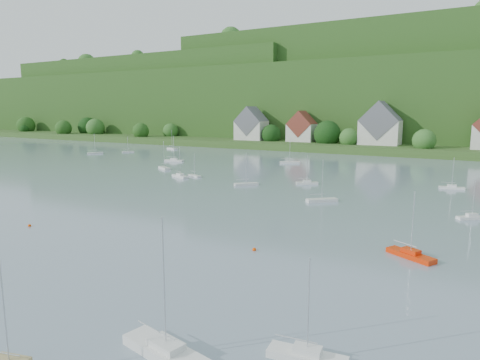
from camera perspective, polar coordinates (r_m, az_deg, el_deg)
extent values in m
cube|color=#345520|center=(199.80, 17.45, 4.41)|extent=(600.00, 60.00, 3.00)
cube|color=#204616|center=(272.96, 21.07, 9.32)|extent=(620.00, 160.00, 40.00)
cube|color=#204616|center=(319.06, -7.50, 10.49)|extent=(200.00, 120.00, 52.00)
cube|color=#204616|center=(266.84, 23.16, 10.93)|extent=(240.00, 130.00, 60.00)
sphere|color=#2E5C22|center=(273.61, -18.83, 6.64)|extent=(11.19, 11.19, 11.19)
sphere|color=#2E5C22|center=(239.44, -9.30, 6.50)|extent=(8.61, 8.61, 8.61)
sphere|color=#1A4C17|center=(238.74, -13.16, 6.40)|extent=(9.03, 9.03, 9.03)
sphere|color=#2E5C22|center=(185.49, 14.38, 5.49)|extent=(8.19, 8.19, 8.19)
sphere|color=#2E5C22|center=(204.11, 2.17, 5.95)|extent=(6.49, 6.49, 6.49)
sphere|color=#1A4C17|center=(327.06, -26.76, 6.55)|extent=(11.94, 11.94, 11.94)
sphere|color=#2E5C22|center=(176.02, 23.44, 4.88)|extent=(8.73, 8.73, 8.73)
sphere|color=black|center=(200.27, 4.20, 6.13)|extent=(9.32, 9.32, 9.32)
sphere|color=black|center=(283.98, -18.97, 6.60)|extent=(9.50, 9.50, 9.50)
sphere|color=black|center=(286.12, -19.76, 6.74)|extent=(11.91, 11.91, 11.91)
sphere|color=#1A4C17|center=(284.22, -22.58, 6.43)|extent=(9.91, 9.91, 9.91)
sphere|color=black|center=(323.41, -26.90, 6.19)|extent=(6.16, 6.16, 6.16)
sphere|color=black|center=(190.71, 11.62, 6.06)|extent=(11.92, 11.92, 11.92)
sphere|color=#2E5C22|center=(277.85, -6.51, 16.45)|extent=(10.52, 10.52, 10.52)
sphere|color=#2E5C22|center=(353.39, -19.85, 14.53)|extent=(13.75, 13.75, 13.75)
sphere|color=#1A4C17|center=(289.19, 3.66, 16.20)|extent=(10.29, 10.29, 10.29)
sphere|color=black|center=(345.08, -13.35, 14.86)|extent=(10.31, 10.31, 10.31)
sphere|color=black|center=(316.82, -14.41, 15.27)|extent=(8.14, 8.14, 8.14)
sphere|color=#2E5C22|center=(339.99, -11.17, 14.93)|extent=(7.15, 7.15, 7.15)
sphere|color=black|center=(383.05, -19.39, 14.05)|extent=(11.66, 11.66, 11.66)
sphere|color=black|center=(271.77, 5.70, 16.50)|extent=(7.18, 7.18, 7.18)
sphere|color=#2E5C22|center=(296.67, -13.54, 15.75)|extent=(8.89, 8.89, 8.89)
sphere|color=#1A4C17|center=(354.86, -22.51, 14.18)|extent=(7.77, 7.77, 7.77)
sphere|color=black|center=(344.12, -14.20, 14.84)|extent=(9.97, 9.97, 9.97)
sphere|color=#2E5C22|center=(254.19, 10.99, 18.75)|extent=(8.18, 8.18, 8.18)
sphere|color=#1A4C17|center=(280.69, 21.95, 17.52)|extent=(12.73, 12.73, 12.73)
sphere|color=#2E5C22|center=(286.49, 11.72, 17.60)|extent=(7.07, 7.07, 7.07)
sphere|color=black|center=(245.96, 19.59, 18.72)|extent=(8.21, 8.21, 8.21)
sphere|color=#2E5C22|center=(273.10, 16.34, 18.03)|extent=(12.24, 12.24, 12.24)
sphere|color=#2E5C22|center=(271.95, -1.23, 18.49)|extent=(13.65, 13.65, 13.65)
sphere|color=#1A4C17|center=(270.76, 12.27, 14.42)|extent=(12.01, 12.01, 12.01)
sphere|color=black|center=(271.99, 20.47, 14.17)|extent=(15.72, 15.72, 15.72)
sphere|color=#1A4C17|center=(265.60, 23.49, 13.92)|extent=(10.54, 10.54, 10.54)
sphere|color=#1A4C17|center=(376.84, -9.32, 12.92)|extent=(8.18, 8.18, 8.18)
sphere|color=black|center=(359.05, -8.03, 13.15)|extent=(8.74, 8.74, 8.74)
sphere|color=black|center=(352.99, -12.28, 13.28)|extent=(15.38, 15.38, 15.38)
cube|color=beige|center=(206.22, 1.54, 6.65)|extent=(14.00, 10.00, 9.00)
cube|color=#5C5D64|center=(206.05, 1.54, 7.90)|extent=(14.00, 10.40, 14.00)
cube|color=beige|center=(197.58, 8.26, 6.29)|extent=(12.00, 9.00, 8.00)
cube|color=maroon|center=(197.41, 8.29, 7.45)|extent=(12.00, 9.36, 12.00)
cube|color=beige|center=(186.63, 18.25, 6.06)|extent=(16.00, 11.00, 10.00)
cube|color=#5C5D64|center=(186.45, 18.33, 7.59)|extent=(16.00, 11.44, 16.00)
cylinder|color=silver|center=(31.85, -29.13, -14.30)|extent=(0.10, 0.10, 8.72)
cube|color=silver|center=(32.29, 8.98, -22.39)|extent=(5.69, 2.17, 0.56)
cube|color=silver|center=(32.01, 9.01, -21.58)|extent=(2.05, 1.30, 0.50)
cylinder|color=silver|center=(30.49, 9.17, -16.38)|extent=(0.10, 0.10, 6.94)
cylinder|color=silver|center=(31.86, 7.49, -20.35)|extent=(3.05, 0.42, 0.08)
cube|color=silver|center=(32.65, -9.86, -21.81)|extent=(7.81, 3.58, 0.75)
cube|color=silver|center=(32.33, -9.90, -20.86)|extent=(2.88, 1.98, 0.50)
cylinder|color=silver|center=(30.35, -10.14, -13.55)|extent=(0.10, 0.10, 9.43)
cylinder|color=silver|center=(32.80, -11.25, -19.13)|extent=(4.08, 0.91, 0.08)
cube|color=red|center=(54.70, 21.90, -9.35)|extent=(5.96, 4.33, 0.59)
cube|color=red|center=(54.54, 21.94, -8.81)|extent=(2.37, 2.02, 0.50)
cylinder|color=silver|center=(53.60, 22.16, -5.30)|extent=(0.10, 0.10, 7.39)
cylinder|color=silver|center=(54.85, 21.23, -7.95)|extent=(2.87, 1.66, 0.08)
sphere|color=#FE4700|center=(53.44, 1.92, -9.43)|extent=(0.48, 0.48, 0.48)
sphere|color=#FE4700|center=(71.34, -26.38, -5.60)|extent=(0.46, 0.46, 0.46)
cube|color=silver|center=(82.29, 10.92, -2.68)|extent=(5.53, 5.19, 0.59)
cylinder|color=silver|center=(81.56, 11.00, 0.08)|extent=(0.10, 0.10, 7.42)
cylinder|color=silver|center=(81.72, 10.37, -1.89)|extent=(2.49, 2.23, 0.08)
cube|color=silver|center=(145.75, -8.83, 2.59)|extent=(6.69, 3.18, 0.65)
cube|color=silver|center=(145.69, -8.84, 2.81)|extent=(2.48, 1.73, 0.50)
cylinder|color=silver|center=(145.32, -8.88, 4.29)|extent=(0.10, 0.10, 8.06)
cylinder|color=silver|center=(146.04, -9.19, 3.08)|extent=(3.48, 0.86, 0.08)
cube|color=silver|center=(181.67, -14.78, 3.68)|extent=(3.91, 4.57, 0.47)
cylinder|color=silver|center=(181.40, -14.82, 4.69)|extent=(0.10, 0.10, 5.92)
cylinder|color=silver|center=(181.46, -15.01, 4.03)|extent=(1.63, 2.12, 0.08)
cube|color=silver|center=(77.46, 28.64, -4.47)|extent=(4.59, 3.77, 0.47)
cube|color=silver|center=(77.36, 28.67, -4.12)|extent=(1.87, 1.70, 0.50)
cylinder|color=silver|center=(76.83, 28.82, -2.17)|extent=(0.10, 0.10, 5.86)
cylinder|color=silver|center=(76.83, 28.27, -3.68)|extent=(2.16, 1.55, 0.08)
cube|color=silver|center=(111.71, -6.10, 0.56)|extent=(4.78, 3.03, 0.46)
cylinder|color=silver|center=(111.28, -6.13, 2.16)|extent=(0.10, 0.10, 5.81)
cylinder|color=silver|center=(112.14, -6.29, 1.17)|extent=(2.38, 1.08, 0.08)
cube|color=silver|center=(98.32, 0.83, -0.56)|extent=(5.09, 5.01, 0.56)
cylinder|color=silver|center=(97.74, 0.83, 1.62)|extent=(0.10, 0.10, 6.98)
cylinder|color=silver|center=(97.91, 0.36, 0.10)|extent=(2.26, 2.20, 0.08)
cube|color=silver|center=(101.15, 8.96, -0.41)|extent=(5.11, 3.91, 0.51)
cube|color=silver|center=(101.07, 8.97, -0.13)|extent=(2.05, 1.80, 0.50)
cylinder|color=silver|center=(100.63, 9.01, 1.53)|extent=(0.10, 0.10, 6.41)
cylinder|color=silver|center=(100.82, 8.55, 0.24)|extent=(2.44, 1.55, 0.08)
cube|color=silver|center=(179.29, -18.84, 3.44)|extent=(4.87, 5.74, 0.59)
cylinder|color=silver|center=(178.96, -18.90, 4.71)|extent=(0.10, 0.10, 7.40)
cylinder|color=silver|center=(179.11, -19.14, 3.80)|extent=(2.01, 2.66, 0.08)
cube|color=silver|center=(127.43, -10.11, 1.59)|extent=(6.12, 4.64, 0.61)
cylinder|color=silver|center=(126.95, -10.16, 3.43)|extent=(0.10, 0.10, 7.64)
cylinder|color=silver|center=(128.14, -10.26, 2.17)|extent=(2.92, 1.81, 0.08)
cube|color=silver|center=(110.93, -8.03, 0.49)|extent=(6.04, 3.73, 0.59)
cube|color=silver|center=(110.85, -8.03, 0.77)|extent=(2.33, 1.84, 0.50)
cylinder|color=silver|center=(110.40, -8.07, 2.52)|extent=(0.10, 0.10, 7.32)
cylinder|color=silver|center=(111.51, -8.27, 1.15)|extent=(3.01, 1.29, 0.08)
cube|color=silver|center=(104.79, 26.51, -0.95)|extent=(5.36, 2.32, 0.52)
cube|color=silver|center=(104.71, 26.53, -0.67)|extent=(1.96, 1.31, 0.50)
cylinder|color=silver|center=(104.28, 26.65, 0.95)|extent=(0.10, 0.10, 6.48)
cylinder|color=silver|center=(104.52, 26.14, -0.30)|extent=(2.82, 0.57, 0.08)
cube|color=silver|center=(191.93, -9.09, 4.19)|extent=(6.54, 3.85, 0.63)
cylinder|color=silver|center=(191.60, -9.12, 5.46)|extent=(0.10, 0.10, 7.90)
cylinder|color=silver|center=(192.64, -9.25, 4.56)|extent=(3.29, 1.28, 0.08)
cube|color=silver|center=(140.08, 6.68, 2.37)|extent=(6.58, 4.69, 0.65)
cylinder|color=silver|center=(139.62, 6.71, 4.15)|extent=(0.10, 0.10, 8.12)
cylinder|color=silver|center=(139.85, 6.29, 2.87)|extent=(3.18, 1.77, 0.08)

